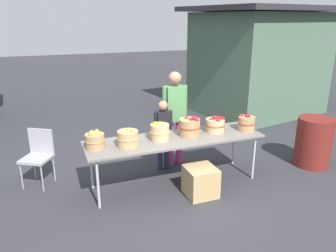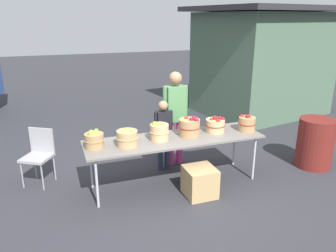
# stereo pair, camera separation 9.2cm
# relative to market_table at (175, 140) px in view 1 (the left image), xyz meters

# --- Properties ---
(ground_plane) EXTENTS (40.00, 40.00, 0.00)m
(ground_plane) POSITION_rel_market_table_xyz_m (0.00, 0.00, -0.71)
(ground_plane) COLOR #2D2D33
(market_table) EXTENTS (2.70, 0.76, 0.75)m
(market_table) POSITION_rel_market_table_xyz_m (0.00, 0.00, 0.00)
(market_table) COLOR slate
(market_table) RESTS_ON ground
(apple_basket_green_0) EXTENTS (0.29, 0.29, 0.26)m
(apple_basket_green_0) POSITION_rel_market_table_xyz_m (-1.18, 0.04, 0.15)
(apple_basket_green_0) COLOR #A87F51
(apple_basket_green_0) RESTS_ON market_table
(apple_basket_green_1) EXTENTS (0.31, 0.31, 0.27)m
(apple_basket_green_1) POSITION_rel_market_table_xyz_m (-0.74, -0.06, 0.16)
(apple_basket_green_1) COLOR tan
(apple_basket_green_1) RESTS_ON market_table
(apple_basket_green_2) EXTENTS (0.29, 0.29, 0.29)m
(apple_basket_green_2) POSITION_rel_market_table_xyz_m (-0.24, 0.01, 0.17)
(apple_basket_green_2) COLOR tan
(apple_basket_green_2) RESTS_ON market_table
(apple_basket_red_0) EXTENTS (0.34, 0.34, 0.30)m
(apple_basket_red_0) POSITION_rel_market_table_xyz_m (0.25, 0.03, 0.17)
(apple_basket_red_0) COLOR #A87F51
(apple_basket_red_0) RESTS_ON market_table
(apple_basket_red_1) EXTENTS (0.32, 0.32, 0.27)m
(apple_basket_red_1) POSITION_rel_market_table_xyz_m (0.71, 0.06, 0.15)
(apple_basket_red_1) COLOR tan
(apple_basket_red_1) RESTS_ON market_table
(apple_basket_red_2) EXTENTS (0.28, 0.28, 0.27)m
(apple_basket_red_2) POSITION_rel_market_table_xyz_m (1.20, -0.07, 0.16)
(apple_basket_red_2) COLOR #A87F51
(apple_basket_red_2) RESTS_ON market_table
(vendor_adult) EXTENTS (0.43, 0.24, 1.64)m
(vendor_adult) POSITION_rel_market_table_xyz_m (0.27, 0.68, 0.25)
(vendor_adult) COLOR #CC3F8C
(vendor_adult) RESTS_ON ground
(child_customer) EXTENTS (0.32, 0.16, 1.20)m
(child_customer) POSITION_rel_market_table_xyz_m (0.00, 0.53, -0.00)
(child_customer) COLOR #262D4C
(child_customer) RESTS_ON ground
(food_kiosk) EXTENTS (3.98, 3.50, 2.74)m
(food_kiosk) POSITION_rel_market_table_xyz_m (3.67, 3.13, 0.67)
(food_kiosk) COLOR #47604C
(food_kiosk) RESTS_ON ground
(folding_chair) EXTENTS (0.55, 0.55, 0.86)m
(folding_chair) POSITION_rel_market_table_xyz_m (-1.95, 0.75, -0.21)
(folding_chair) COLOR #99999E
(folding_chair) RESTS_ON ground
(trash_barrel) EXTENTS (0.60, 0.60, 0.86)m
(trash_barrel) POSITION_rel_market_table_xyz_m (2.50, -0.23, -0.29)
(trash_barrel) COLOR maroon
(trash_barrel) RESTS_ON ground
(produce_crate) EXTENTS (0.43, 0.43, 0.43)m
(produce_crate) POSITION_rel_market_table_xyz_m (0.21, -0.47, -0.50)
(produce_crate) COLOR tan
(produce_crate) RESTS_ON ground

